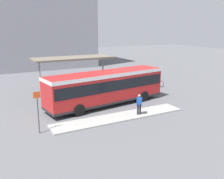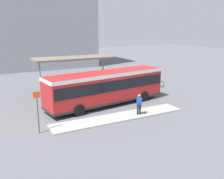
# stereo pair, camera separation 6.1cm
# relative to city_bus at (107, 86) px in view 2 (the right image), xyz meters

# --- Properties ---
(ground_plane) EXTENTS (120.00, 120.00, 0.00)m
(ground_plane) POSITION_rel_city_bus_xyz_m (-0.01, -0.00, -1.74)
(ground_plane) COLOR #5B5B60
(curb_island) EXTENTS (10.69, 1.80, 0.12)m
(curb_island) POSITION_rel_city_bus_xyz_m (-0.60, -3.47, -1.68)
(curb_island) COLOR #9E9E99
(curb_island) RESTS_ON ground_plane
(city_bus) EXTENTS (11.26, 3.96, 2.96)m
(city_bus) POSITION_rel_city_bus_xyz_m (0.00, 0.00, 0.00)
(city_bus) COLOR red
(city_bus) RESTS_ON ground_plane
(pedestrian_waiting) EXTENTS (0.48, 0.51, 1.60)m
(pedestrian_waiting) POSITION_rel_city_bus_xyz_m (0.91, -3.80, -0.70)
(pedestrian_waiting) COLOR #232328
(pedestrian_waiting) RESTS_ON curb_island
(bicycle_red) EXTENTS (0.48, 1.72, 0.74)m
(bicycle_red) POSITION_rel_city_bus_xyz_m (8.65, 3.58, -1.37)
(bicycle_red) COLOR black
(bicycle_red) RESTS_ON ground_plane
(bicycle_orange) EXTENTS (0.48, 1.61, 0.69)m
(bicycle_orange) POSITION_rel_city_bus_xyz_m (8.20, 4.27, -1.39)
(bicycle_orange) COLOR black
(bicycle_orange) RESTS_ON ground_plane
(bicycle_white) EXTENTS (0.48, 1.68, 0.73)m
(bicycle_white) POSITION_rel_city_bus_xyz_m (8.63, 4.97, -1.38)
(bicycle_white) COLOR black
(bicycle_white) RESTS_ON ground_plane
(station_shelter) EXTENTS (8.20, 3.08, 3.69)m
(station_shelter) POSITION_rel_city_bus_xyz_m (-1.00, 5.86, 1.79)
(station_shelter) COLOR #706656
(station_shelter) RESTS_ON ground_plane
(potted_planter_near_shelter) EXTENTS (0.95, 0.95, 1.47)m
(potted_planter_near_shelter) POSITION_rel_city_bus_xyz_m (-1.72, 3.39, -0.97)
(potted_planter_near_shelter) COLOR slate
(potted_planter_near_shelter) RESTS_ON ground_plane
(platform_sign) EXTENTS (0.44, 0.08, 2.80)m
(platform_sign) POSITION_rel_city_bus_xyz_m (-6.66, -3.49, -0.18)
(platform_sign) COLOR #4C4C51
(platform_sign) RESTS_ON ground_plane
(station_building) EXTENTS (19.07, 11.02, 18.09)m
(station_building) POSITION_rel_city_bus_xyz_m (-0.85, 25.91, 7.30)
(station_building) COLOR gray
(station_building) RESTS_ON ground_plane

